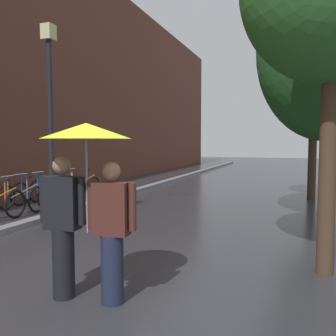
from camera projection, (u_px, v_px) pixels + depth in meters
name	position (u px, v px, depth m)	size (l,w,h in m)	color
ground_plane	(89.00, 289.00, 4.57)	(80.00, 80.00, 0.00)	#2D2D33
building_facade	(20.00, 84.00, 17.03)	(8.00, 36.00, 9.18)	brown
kerb_strip	(154.00, 185.00, 15.03)	(0.30, 36.00, 0.12)	slate
street_tree_1	(329.00, 49.00, 7.97)	(3.13, 3.13, 5.93)	#473323
street_tree_2	(314.00, 95.00, 11.53)	(2.23, 2.23, 4.69)	#473323
parked_bicycle_2	(21.00, 197.00, 9.65)	(1.10, 0.72, 0.96)	black
parked_bicycle_3	(33.00, 194.00, 10.24)	(1.15, 0.81, 0.96)	black
parked_bicycle_4	(50.00, 191.00, 10.93)	(1.12, 0.76, 0.96)	black
parked_bicycle_5	(67.00, 187.00, 11.74)	(1.17, 0.84, 0.96)	black
parked_bicycle_6	(81.00, 186.00, 12.27)	(1.11, 0.75, 0.96)	black
couple_under_umbrella	(86.00, 187.00, 4.17)	(1.21, 1.04, 2.07)	black
street_lamp_post	(50.00, 110.00, 7.76)	(0.24, 0.24, 4.33)	black
litter_bin	(63.00, 208.00, 7.83)	(0.44, 0.44, 0.85)	#4C4C51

